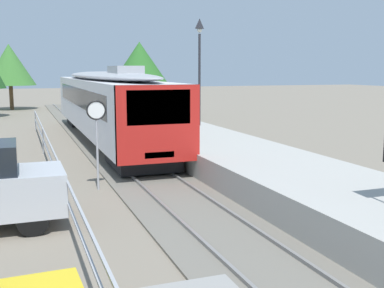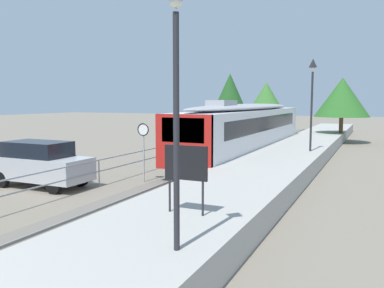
{
  "view_description": "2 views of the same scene",
  "coord_description": "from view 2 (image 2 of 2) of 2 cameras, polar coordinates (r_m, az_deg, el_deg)",
  "views": [
    {
      "loc": [
        -4.26,
        -0.92,
        3.71
      ],
      "look_at": [
        0.4,
        11.82,
        1.6
      ],
      "focal_mm": 44.56,
      "sensor_mm": 36.0,
      "label": 1
    },
    {
      "loc": [
        7.95,
        -2.34,
        3.85
      ],
      "look_at": [
        0.0,
        14.82,
        1.8
      ],
      "focal_mm": 37.49,
      "sensor_mm": 36.0,
      "label": 2
    }
  ],
  "objects": [
    {
      "name": "track_rails",
      "position": [
        25.89,
        6.7,
        -2.33
      ],
      "size": [
        3.2,
        60.0,
        0.14
      ],
      "color": "#6B665B",
      "rests_on": "ground"
    },
    {
      "name": "tree_distant_left",
      "position": [
        38.81,
        20.57,
        6.23
      ],
      "size": [
        4.86,
        4.86,
        5.92
      ],
      "color": "brown",
      "rests_on": "ground"
    },
    {
      "name": "platform_lamp_mid_platform",
      "position": [
        24.38,
        16.73,
        7.75
      ],
      "size": [
        0.34,
        0.34,
        5.35
      ],
      "color": "#232328",
      "rests_on": "station_platform"
    },
    {
      "name": "carpark_fence",
      "position": [
        18.46,
        -13.1,
        -3.14
      ],
      "size": [
        0.06,
        36.06,
        1.25
      ],
      "color": "#9EA0A5",
      "rests_on": "ground"
    },
    {
      "name": "commuter_train",
      "position": [
        27.22,
        7.84,
        2.55
      ],
      "size": [
        2.82,
        19.88,
        3.74
      ],
      "color": "silver",
      "rests_on": "track_rails"
    },
    {
      "name": "platform_lamp_near_end",
      "position": [
        7.74,
        -2.29,
        11.89
      ],
      "size": [
        0.34,
        0.34,
        5.35
      ],
      "color": "#232328",
      "rests_on": "station_platform"
    },
    {
      "name": "speed_limit_sign",
      "position": [
        18.99,
        -6.94,
        0.93
      ],
      "size": [
        0.61,
        0.1,
        2.81
      ],
      "color": "#9EA0A5",
      "rests_on": "ground"
    },
    {
      "name": "tree_behind_carpark",
      "position": [
        51.26,
        10.52,
        6.48
      ],
      "size": [
        4.66,
        4.66,
        6.13
      ],
      "color": "brown",
      "rests_on": "ground"
    },
    {
      "name": "parked_suv_silver",
      "position": [
        19.16,
        -20.78,
        -2.59
      ],
      "size": [
        4.6,
        1.91,
        2.04
      ],
      "color": "#B7BABF",
      "rests_on": "ground"
    },
    {
      "name": "tree_behind_station_far",
      "position": [
        45.1,
        5.42,
        7.06
      ],
      "size": [
        4.12,
        4.12,
        6.85
      ],
      "color": "brown",
      "rests_on": "ground"
    },
    {
      "name": "ground_plane",
      "position": [
        26.97,
        0.63,
        -2.02
      ],
      "size": [
        160.0,
        160.0,
        0.0
      ],
      "primitive_type": "plane",
      "color": "slate"
    },
    {
      "name": "station_platform",
      "position": [
        25.02,
        13.8,
        -1.8
      ],
      "size": [
        3.9,
        60.0,
        0.9
      ],
      "primitive_type": "cube",
      "color": "#A8A59E",
      "rests_on": "ground"
    },
    {
      "name": "platform_notice_board",
      "position": [
        10.4,
        -0.87,
        -3.03
      ],
      "size": [
        1.2,
        0.08,
        1.8
      ],
      "color": "#232328",
      "rests_on": "station_platform"
    }
  ]
}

